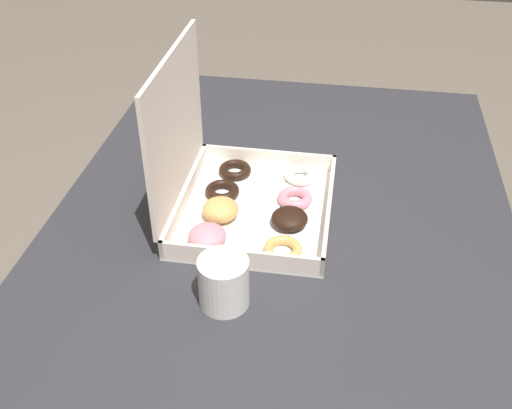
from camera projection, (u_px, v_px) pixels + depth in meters
The scene contains 3 objects.
dining_table at pixel (284, 236), 1.33m from camera, with size 1.16×0.93×0.77m.
donut_box at pixel (233, 186), 1.20m from camera, with size 0.36×0.31×0.33m.
coffee_mug at pixel (224, 281), 1.00m from camera, with size 0.09×0.09×0.09m.
Camera 1 is at (-1.03, -0.11, 1.52)m, focal length 42.00 mm.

